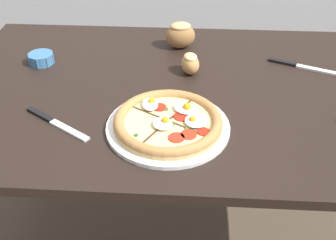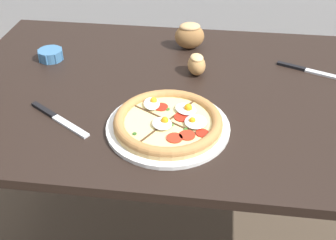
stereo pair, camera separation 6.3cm
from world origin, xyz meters
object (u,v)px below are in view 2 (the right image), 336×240
ramekin_bowl (51,54)px  bread_piece_near (197,64)px  pizza (168,123)px  knife_main (310,71)px  knife_spare (58,119)px  bread_piece_far (190,35)px  dining_table (197,111)px

ramekin_bowl → bread_piece_near: 0.53m
pizza → ramekin_bowl: bearing=142.9°
pizza → knife_main: bearing=40.9°
knife_spare → bread_piece_far: bearing=90.2°
dining_table → knife_spare: bearing=-150.8°
ramekin_bowl → bread_piece_far: bread_piece_far is taller
pizza → knife_main: 0.58m
pizza → ramekin_bowl: 0.59m
knife_spare → knife_main: bearing=60.0°
dining_table → ramekin_bowl: 0.57m
pizza → bread_piece_far: bearing=88.4°
dining_table → knife_main: (0.37, 0.16, 0.09)m
dining_table → knife_main: size_ratio=7.08×
bread_piece_near → bread_piece_far: 0.20m
knife_main → bread_piece_near: bearing=-148.5°
pizza → bread_piece_near: bearing=80.3°
dining_table → knife_spare: (-0.39, -0.22, 0.09)m
bread_piece_near → bread_piece_far: (-0.04, 0.19, 0.01)m
pizza → ramekin_bowl: pizza is taller
ramekin_bowl → knife_spare: size_ratio=0.43×
dining_table → bread_piece_far: size_ratio=13.02×
dining_table → pizza: pizza is taller
ramekin_bowl → knife_main: 0.91m
dining_table → bread_piece_near: bearing=96.9°
pizza → ramekin_bowl: size_ratio=3.77×
pizza → bread_piece_near: (0.05, 0.32, 0.02)m
pizza → bread_piece_near: size_ratio=3.74×
bread_piece_near → knife_spare: bread_piece_near is taller
pizza → knife_spare: (-0.32, 0.00, -0.02)m
bread_piece_far → knife_spare: bread_piece_far is taller
pizza → bread_piece_far: (0.01, 0.51, 0.03)m
ramekin_bowl → bread_piece_far: size_ratio=0.75×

